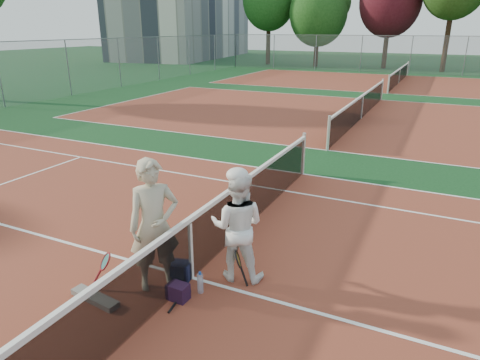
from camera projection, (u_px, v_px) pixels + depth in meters
name	position (u px, v px, depth m)	size (l,w,h in m)	color
ground	(192.00, 278.00, 6.56)	(130.00, 130.00, 0.00)	#0F3918
court_main	(192.00, 278.00, 6.56)	(23.77, 10.97, 0.01)	brown
court_far_a	(361.00, 119.00, 18.02)	(23.77, 10.97, 0.01)	brown
court_far_b	(399.00, 83.00, 29.48)	(23.77, 10.97, 0.01)	brown
net_main	(191.00, 249.00, 6.39)	(0.10, 10.98, 1.02)	black
net_far_a	(362.00, 107.00, 17.85)	(0.10, 10.98, 1.02)	black
net_far_b	(399.00, 76.00, 29.31)	(0.10, 10.98, 1.02)	black
fence_back	(411.00, 55.00, 34.91)	(32.00, 0.06, 3.00)	slate
player_a	(154.00, 225.00, 6.05)	(0.72, 0.47, 1.96)	#BAAF90
player_b	(238.00, 226.00, 6.33)	(0.82, 0.64, 1.70)	white
racket_red	(106.00, 270.00, 6.29)	(0.35, 0.27, 0.52)	maroon
racket_black_held	(238.00, 269.00, 6.26)	(0.20, 0.27, 0.58)	black
racket_spare	(183.00, 293.00, 6.16)	(0.60, 0.27, 0.04)	black
sports_bag_navy	(179.00, 271.00, 6.50)	(0.35, 0.24, 0.28)	black
sports_bag_purple	(178.00, 292.00, 6.01)	(0.30, 0.20, 0.24)	black
net_cover_canvas	(95.00, 298.00, 6.01)	(0.82, 0.19, 0.09)	slate
water_bottle	(200.00, 283.00, 6.15)	(0.09, 0.09, 0.30)	silver
tree_back_1	(318.00, 12.00, 40.46)	(5.48, 5.48, 8.12)	#382314
tree_back_maroon	(390.00, 1.00, 38.20)	(5.45, 5.45, 8.96)	#382314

